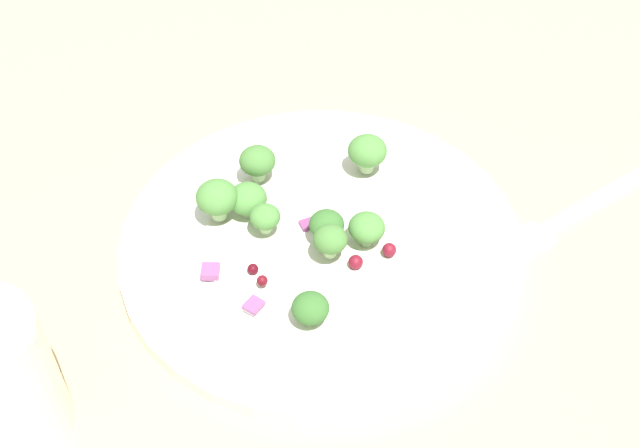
# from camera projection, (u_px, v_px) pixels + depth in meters

# --- Properties ---
(ground_plane) EXTENTS (1.80, 1.80, 0.02)m
(ground_plane) POSITION_uv_depth(u_px,v_px,m) (304.00, 243.00, 0.59)
(ground_plane) COLOR tan
(plate) EXTENTS (0.28, 0.28, 0.02)m
(plate) POSITION_uv_depth(u_px,v_px,m) (320.00, 242.00, 0.57)
(plate) COLOR white
(plate) RESTS_ON ground_plane
(dressing_pool) EXTENTS (0.16, 0.16, 0.00)m
(dressing_pool) POSITION_uv_depth(u_px,v_px,m) (320.00, 238.00, 0.56)
(dressing_pool) COLOR white
(dressing_pool) RESTS_ON plate
(broccoli_floret_0) EXTENTS (0.02, 0.02, 0.02)m
(broccoli_floret_0) POSITION_uv_depth(u_px,v_px,m) (265.00, 217.00, 0.55)
(broccoli_floret_0) COLOR #9EC684
(broccoli_floret_0) RESTS_ON plate
(broccoli_floret_1) EXTENTS (0.02, 0.02, 0.03)m
(broccoli_floret_1) POSITION_uv_depth(u_px,v_px,m) (367.00, 228.00, 0.55)
(broccoli_floret_1) COLOR #8EB77A
(broccoli_floret_1) RESTS_ON plate
(broccoli_floret_2) EXTENTS (0.02, 0.02, 0.02)m
(broccoli_floret_2) POSITION_uv_depth(u_px,v_px,m) (310.00, 309.00, 0.50)
(broccoli_floret_2) COLOR #9EC684
(broccoli_floret_2) RESTS_ON plate
(broccoli_floret_3) EXTENTS (0.02, 0.02, 0.02)m
(broccoli_floret_3) POSITION_uv_depth(u_px,v_px,m) (330.00, 240.00, 0.54)
(broccoli_floret_3) COLOR #9EC684
(broccoli_floret_3) RESTS_ON plate
(broccoli_floret_4) EXTENTS (0.03, 0.03, 0.03)m
(broccoli_floret_4) POSITION_uv_depth(u_px,v_px,m) (217.00, 198.00, 0.56)
(broccoli_floret_4) COLOR #9EC684
(broccoli_floret_4) RESTS_ON plate
(broccoli_floret_5) EXTENTS (0.03, 0.03, 0.03)m
(broccoli_floret_5) POSITION_uv_depth(u_px,v_px,m) (367.00, 152.00, 0.59)
(broccoli_floret_5) COLOR #9EC684
(broccoli_floret_5) RESTS_ON plate
(broccoli_floret_6) EXTENTS (0.03, 0.03, 0.03)m
(broccoli_floret_6) POSITION_uv_depth(u_px,v_px,m) (248.00, 199.00, 0.57)
(broccoli_floret_6) COLOR #8EB77A
(broccoli_floret_6) RESTS_ON plate
(broccoli_floret_7) EXTENTS (0.02, 0.02, 0.02)m
(broccoli_floret_7) POSITION_uv_depth(u_px,v_px,m) (331.00, 223.00, 0.55)
(broccoli_floret_7) COLOR #ADD18E
(broccoli_floret_7) RESTS_ON plate
(broccoli_floret_8) EXTENTS (0.03, 0.03, 0.03)m
(broccoli_floret_8) POSITION_uv_depth(u_px,v_px,m) (256.00, 162.00, 0.59)
(broccoli_floret_8) COLOR #8EB77A
(broccoli_floret_8) RESTS_ON plate
(cranberry_0) EXTENTS (0.01, 0.01, 0.01)m
(cranberry_0) POSITION_uv_depth(u_px,v_px,m) (262.00, 281.00, 0.53)
(cranberry_0) COLOR maroon
(cranberry_0) RESTS_ON plate
(cranberry_1) EXTENTS (0.01, 0.01, 0.01)m
(cranberry_1) POSITION_uv_depth(u_px,v_px,m) (253.00, 269.00, 0.54)
(cranberry_1) COLOR #4C0A14
(cranberry_1) RESTS_ON plate
(cranberry_2) EXTENTS (0.01, 0.01, 0.01)m
(cranberry_2) POSITION_uv_depth(u_px,v_px,m) (389.00, 250.00, 0.55)
(cranberry_2) COLOR maroon
(cranberry_2) RESTS_ON plate
(cranberry_3) EXTENTS (0.01, 0.01, 0.01)m
(cranberry_3) POSITION_uv_depth(u_px,v_px,m) (354.00, 263.00, 0.54)
(cranberry_3) COLOR maroon
(cranberry_3) RESTS_ON plate
(onion_bit_0) EXTENTS (0.02, 0.02, 0.01)m
(onion_bit_0) POSITION_uv_depth(u_px,v_px,m) (211.00, 272.00, 0.54)
(onion_bit_0) COLOR #934C84
(onion_bit_0) RESTS_ON plate
(onion_bit_1) EXTENTS (0.01, 0.02, 0.01)m
(onion_bit_1) POSITION_uv_depth(u_px,v_px,m) (309.00, 225.00, 0.57)
(onion_bit_1) COLOR #843D75
(onion_bit_1) RESTS_ON plate
(onion_bit_2) EXTENTS (0.01, 0.01, 0.00)m
(onion_bit_2) POSITION_uv_depth(u_px,v_px,m) (254.00, 305.00, 0.52)
(onion_bit_2) COLOR #934C84
(onion_bit_2) RESTS_ON plate
(fork) EXTENTS (0.03, 0.19, 0.01)m
(fork) POSITION_uv_depth(u_px,v_px,m) (589.00, 205.00, 0.60)
(fork) COLOR silver
(fork) RESTS_ON ground_plane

